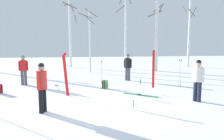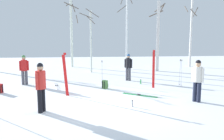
{
  "view_description": "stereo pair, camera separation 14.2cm",
  "coord_description": "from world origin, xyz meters",
  "px_view_note": "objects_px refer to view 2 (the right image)",
  "views": [
    {
      "loc": [
        -1.07,
        -8.14,
        2.34
      ],
      "look_at": [
        0.56,
        2.49,
        1.0
      ],
      "focal_mm": 33.37,
      "sensor_mm": 36.0,
      "label": 1
    },
    {
      "loc": [
        -0.92,
        -8.16,
        2.34
      ],
      "look_at": [
        0.56,
        2.49,
        1.0
      ],
      "focal_mm": 33.37,
      "sensor_mm": 36.0,
      "label": 2
    }
  ],
  "objects_px": {
    "person_0": "(24,68)",
    "person_1": "(41,84)",
    "ski_pair_planted_0": "(154,69)",
    "birch_tree_1": "(72,28)",
    "ski_pair_lying_0": "(140,95)",
    "birch_tree_4": "(158,35)",
    "ski_poles_1": "(102,71)",
    "person_2": "(128,65)",
    "water_bottle_0": "(132,104)",
    "ski_pair_lying_1": "(57,86)",
    "backpack_1": "(105,85)",
    "birch_tree_5": "(191,30)",
    "birch_tree_3": "(127,27)",
    "person_3": "(198,78)",
    "birch_tree_2": "(91,40)",
    "water_bottle_1": "(141,82)",
    "ski_pair_planted_2": "(65,74)",
    "ski_poles_0": "(181,72)"
  },
  "relations": [
    {
      "from": "ski_pair_planted_2",
      "to": "ski_pair_lying_1",
      "type": "height_order",
      "value": "ski_pair_planted_2"
    },
    {
      "from": "person_3",
      "to": "ski_poles_0",
      "type": "bearing_deg",
      "value": 75.3
    },
    {
      "from": "person_0",
      "to": "person_2",
      "type": "xyz_separation_m",
      "value": [
        6.25,
        0.56,
        0.0
      ]
    },
    {
      "from": "water_bottle_1",
      "to": "ski_pair_planted_0",
      "type": "bearing_deg",
      "value": -72.07
    },
    {
      "from": "person_1",
      "to": "ski_pair_planted_2",
      "type": "xyz_separation_m",
      "value": [
        0.64,
        2.26,
        -0.01
      ]
    },
    {
      "from": "ski_pair_planted_0",
      "to": "ski_pair_lying_0",
      "type": "bearing_deg",
      "value": -127.29
    },
    {
      "from": "ski_pair_lying_1",
      "to": "birch_tree_4",
      "type": "height_order",
      "value": "birch_tree_4"
    },
    {
      "from": "birch_tree_3",
      "to": "birch_tree_2",
      "type": "bearing_deg",
      "value": -148.15
    },
    {
      "from": "person_0",
      "to": "ski_poles_1",
      "type": "relative_size",
      "value": 1.25
    },
    {
      "from": "ski_pair_lying_0",
      "to": "birch_tree_4",
      "type": "relative_size",
      "value": 0.24
    },
    {
      "from": "birch_tree_1",
      "to": "birch_tree_4",
      "type": "bearing_deg",
      "value": -30.18
    },
    {
      "from": "person_0",
      "to": "person_1",
      "type": "bearing_deg",
      "value": -69.75
    },
    {
      "from": "ski_pair_lying_1",
      "to": "backpack_1",
      "type": "relative_size",
      "value": 4.3
    },
    {
      "from": "birch_tree_3",
      "to": "water_bottle_0",
      "type": "bearing_deg",
      "value": -100.87
    },
    {
      "from": "ski_pair_lying_0",
      "to": "backpack_1",
      "type": "xyz_separation_m",
      "value": [
        -1.42,
        1.71,
        0.2
      ]
    },
    {
      "from": "person_2",
      "to": "birch_tree_3",
      "type": "height_order",
      "value": "birch_tree_3"
    },
    {
      "from": "ski_pair_lying_1",
      "to": "water_bottle_0",
      "type": "distance_m",
      "value": 5.51
    },
    {
      "from": "person_0",
      "to": "person_3",
      "type": "bearing_deg",
      "value": -30.88
    },
    {
      "from": "person_0",
      "to": "birch_tree_5",
      "type": "distance_m",
      "value": 16.58
    },
    {
      "from": "water_bottle_1",
      "to": "birch_tree_5",
      "type": "bearing_deg",
      "value": 48.05
    },
    {
      "from": "birch_tree_5",
      "to": "water_bottle_0",
      "type": "bearing_deg",
      "value": -125.6
    },
    {
      "from": "ski_pair_planted_0",
      "to": "birch_tree_1",
      "type": "height_order",
      "value": "birch_tree_1"
    },
    {
      "from": "person_0",
      "to": "water_bottle_0",
      "type": "distance_m",
      "value": 7.28
    },
    {
      "from": "ski_pair_lying_1",
      "to": "birch_tree_3",
      "type": "height_order",
      "value": "birch_tree_3"
    },
    {
      "from": "person_2",
      "to": "ski_pair_lying_0",
      "type": "relative_size",
      "value": 1.19
    },
    {
      "from": "person_3",
      "to": "birch_tree_4",
      "type": "xyz_separation_m",
      "value": [
        1.88,
        9.72,
        2.16
      ]
    },
    {
      "from": "person_2",
      "to": "water_bottle_0",
      "type": "distance_m",
      "value": 5.78
    },
    {
      "from": "person_1",
      "to": "birch_tree_1",
      "type": "relative_size",
      "value": 0.22
    },
    {
      "from": "ski_pair_lying_0",
      "to": "ski_pair_lying_1",
      "type": "relative_size",
      "value": 0.76
    },
    {
      "from": "ski_pair_lying_0",
      "to": "person_0",
      "type": "bearing_deg",
      "value": 150.08
    },
    {
      "from": "birch_tree_5",
      "to": "birch_tree_3",
      "type": "bearing_deg",
      "value": -172.91
    },
    {
      "from": "person_0",
      "to": "ski_pair_lying_1",
      "type": "distance_m",
      "value": 2.2
    },
    {
      "from": "ski_pair_lying_0",
      "to": "birch_tree_1",
      "type": "height_order",
      "value": "birch_tree_1"
    },
    {
      "from": "person_2",
      "to": "ski_pair_planted_2",
      "type": "bearing_deg",
      "value": -136.3
    },
    {
      "from": "person_1",
      "to": "ski_pair_lying_1",
      "type": "relative_size",
      "value": 0.91
    },
    {
      "from": "water_bottle_1",
      "to": "ski_poles_1",
      "type": "bearing_deg",
      "value": 166.06
    },
    {
      "from": "person_1",
      "to": "backpack_1",
      "type": "relative_size",
      "value": 3.9
    },
    {
      "from": "ski_poles_1",
      "to": "birch_tree_4",
      "type": "distance_m",
      "value": 7.78
    },
    {
      "from": "backpack_1",
      "to": "birch_tree_3",
      "type": "relative_size",
      "value": 0.06
    },
    {
      "from": "person_1",
      "to": "ski_pair_planted_0",
      "type": "xyz_separation_m",
      "value": [
        5.17,
        3.36,
        0.03
      ]
    },
    {
      "from": "person_0",
      "to": "ski_poles_1",
      "type": "height_order",
      "value": "person_0"
    },
    {
      "from": "person_0",
      "to": "birch_tree_5",
      "type": "xyz_separation_m",
      "value": [
        14.37,
        7.79,
        2.78
      ]
    },
    {
      "from": "ski_poles_1",
      "to": "birch_tree_1",
      "type": "xyz_separation_m",
      "value": [
        -2.22,
        9.52,
        3.28
      ]
    },
    {
      "from": "ski_pair_lying_0",
      "to": "ski_poles_1",
      "type": "xyz_separation_m",
      "value": [
        -1.43,
        3.24,
        0.72
      ]
    },
    {
      "from": "person_2",
      "to": "ski_poles_1",
      "type": "height_order",
      "value": "person_2"
    },
    {
      "from": "ski_pair_lying_0",
      "to": "birch_tree_3",
      "type": "height_order",
      "value": "birch_tree_3"
    },
    {
      "from": "water_bottle_1",
      "to": "birch_tree_1",
      "type": "relative_size",
      "value": 0.03
    },
    {
      "from": "person_0",
      "to": "person_1",
      "type": "xyz_separation_m",
      "value": [
        1.93,
        -5.22,
        0.0
      ]
    },
    {
      "from": "ski_poles_1",
      "to": "ski_pair_lying_1",
      "type": "bearing_deg",
      "value": -169.61
    },
    {
      "from": "person_0",
      "to": "birch_tree_5",
      "type": "bearing_deg",
      "value": 28.47
    }
  ]
}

